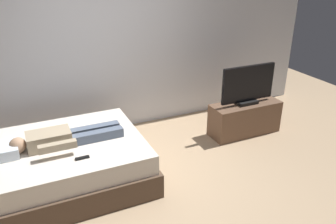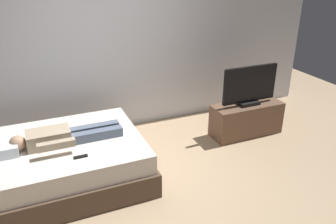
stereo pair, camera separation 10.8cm
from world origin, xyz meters
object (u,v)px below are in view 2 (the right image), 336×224
object	(u,v)px
bed	(62,163)
person	(61,137)
tv_stand	(246,119)
tv	(250,86)
remote	(81,157)

from	to	relation	value
bed	person	size ratio (longest dim) A/B	1.57
tv_stand	tv	size ratio (longest dim) A/B	1.25
bed	tv_stand	size ratio (longest dim) A/B	1.80
bed	remote	bearing A→B (deg)	-66.97
person	tv	xyz separation A→B (m)	(2.74, 0.20, 0.16)
person	remote	world-z (taller)	person
remote	tv	size ratio (longest dim) A/B	0.17
remote	tv	xyz separation A→B (m)	(2.59, 0.61, 0.24)
remote	person	bearing A→B (deg)	110.47
remote	tv	bearing A→B (deg)	13.16
bed	tv_stand	distance (m)	2.78
remote	tv_stand	bearing A→B (deg)	13.16
bed	tv_stand	xyz separation A→B (m)	(2.77, 0.18, -0.01)
remote	tv_stand	xyz separation A→B (m)	(2.59, 0.61, -0.30)
remote	tv	distance (m)	2.67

